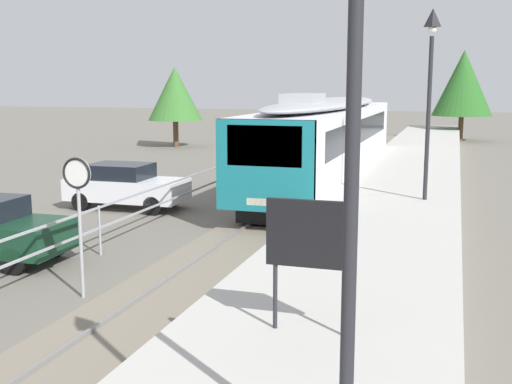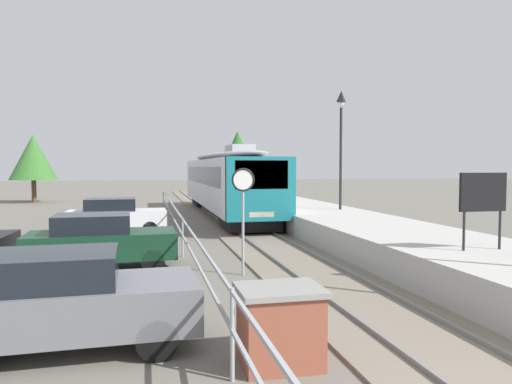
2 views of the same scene
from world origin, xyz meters
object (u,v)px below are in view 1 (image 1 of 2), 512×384
at_px(commuter_train, 328,135).
at_px(parked_hatchback_white, 126,186).
at_px(speed_limit_sign, 78,192).
at_px(platform_lamp_near_end, 356,25).
at_px(platform_lamp_mid_platform, 431,68).
at_px(platform_notice_board, 311,239).

distance_m(commuter_train, parked_hatchback_white, 8.71).
distance_m(commuter_train, speed_limit_sign, 15.10).
height_order(commuter_train, platform_lamp_near_end, platform_lamp_near_end).
bearing_deg(platform_lamp_mid_platform, commuter_train, 121.76).
bearing_deg(platform_lamp_mid_platform, parked_hatchback_white, 178.26).
xyz_separation_m(platform_lamp_near_end, parked_hatchback_white, (-9.85, 13.99, -3.83)).
bearing_deg(parked_hatchback_white, commuter_train, 48.90).
relative_size(platform_lamp_mid_platform, parked_hatchback_white, 1.33).
relative_size(platform_notice_board, speed_limit_sign, 0.64).
distance_m(platform_lamp_near_end, parked_hatchback_white, 17.53).
xyz_separation_m(commuter_train, speed_limit_sign, (-1.94, -14.97, -0.02)).
xyz_separation_m(platform_lamp_near_end, platform_notice_board, (-0.98, 2.96, -2.44)).
bearing_deg(parked_hatchback_white, platform_lamp_near_end, -54.83).
bearing_deg(parked_hatchback_white, platform_notice_board, -51.15).
bearing_deg(parked_hatchback_white, speed_limit_sign, -66.36).
bearing_deg(platform_notice_board, parked_hatchback_white, 128.85).
height_order(platform_lamp_near_end, platform_notice_board, platform_lamp_near_end).
bearing_deg(platform_notice_board, platform_lamp_mid_platform, 84.80).
bearing_deg(platform_lamp_near_end, speed_limit_sign, 138.14).
bearing_deg(commuter_train, parked_hatchback_white, -131.10).
xyz_separation_m(platform_lamp_mid_platform, speed_limit_sign, (-6.14, -8.19, -2.50)).
height_order(platform_lamp_near_end, parked_hatchback_white, platform_lamp_near_end).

